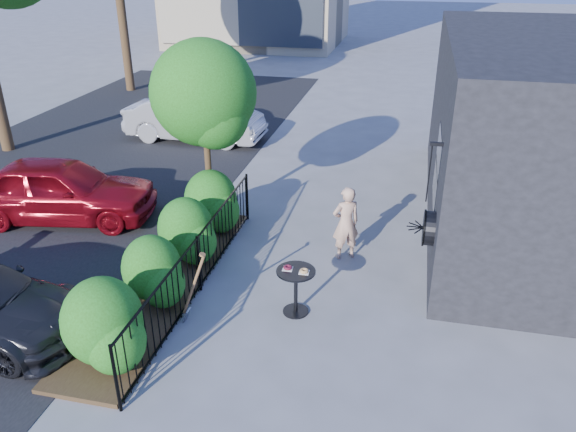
% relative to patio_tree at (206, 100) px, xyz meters
% --- Properties ---
extents(ground, '(120.00, 120.00, 0.00)m').
position_rel_patio_tree_xyz_m(ground, '(2.24, -2.76, -2.76)').
color(ground, gray).
rests_on(ground, ground).
extents(fence, '(0.05, 6.05, 1.10)m').
position_rel_patio_tree_xyz_m(fence, '(0.74, -2.76, -2.20)').
color(fence, black).
rests_on(fence, ground).
extents(planting_bed, '(1.30, 6.00, 0.08)m').
position_rel_patio_tree_xyz_m(planting_bed, '(0.04, -2.76, -2.72)').
color(planting_bed, '#382616').
rests_on(planting_bed, ground).
extents(shrubs, '(1.10, 5.60, 1.24)m').
position_rel_patio_tree_xyz_m(shrubs, '(0.14, -2.66, -2.06)').
color(shrubs, '#235A14').
rests_on(shrubs, ground).
extents(patio_tree, '(2.20, 2.20, 3.94)m').
position_rel_patio_tree_xyz_m(patio_tree, '(0.00, 0.00, 0.00)').
color(patio_tree, '#3F2B19').
rests_on(patio_tree, ground).
extents(street, '(9.00, 30.00, 0.01)m').
position_rel_patio_tree_xyz_m(street, '(-4.76, 0.24, -2.76)').
color(street, black).
rests_on(street, ground).
extents(cafe_table, '(0.65, 0.65, 0.88)m').
position_rel_patio_tree_xyz_m(cafe_table, '(2.55, -3.04, -2.19)').
color(cafe_table, black).
rests_on(cafe_table, ground).
extents(woman, '(0.66, 0.58, 1.51)m').
position_rel_patio_tree_xyz_m(woman, '(3.11, -0.99, -2.01)').
color(woman, tan).
rests_on(woman, ground).
extents(shovel, '(0.48, 0.18, 1.36)m').
position_rel_patio_tree_xyz_m(shovel, '(0.98, -3.68, -2.17)').
color(shovel, brown).
rests_on(shovel, ground).
extents(car_red, '(4.43, 2.37, 1.43)m').
position_rel_patio_tree_xyz_m(car_red, '(-3.35, -0.65, -2.05)').
color(car_red, maroon).
rests_on(car_red, ground).
extents(car_silver, '(4.41, 1.64, 1.44)m').
position_rel_patio_tree_xyz_m(car_silver, '(-2.51, 5.41, -2.04)').
color(car_silver, '#B1B1B7').
rests_on(car_silver, ground).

